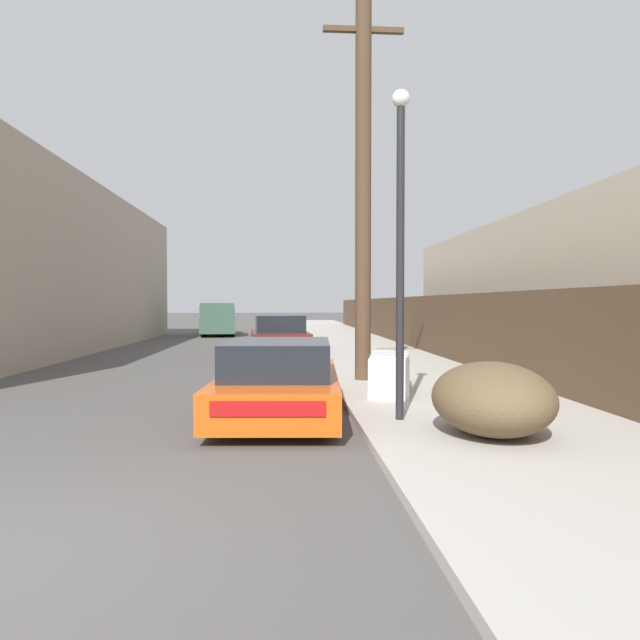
# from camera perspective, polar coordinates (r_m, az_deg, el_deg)

# --- Properties ---
(sidewalk_curb) EXTENTS (4.20, 63.00, 0.12)m
(sidewalk_curb) POSITION_cam_1_polar(r_m,az_deg,el_deg) (27.79, 2.82, -2.00)
(sidewalk_curb) COLOR #ADA89E
(sidewalk_curb) RESTS_ON ground
(discarded_fridge) EXTENTS (1.08, 1.89, 0.77)m
(discarded_fridge) POSITION_cam_1_polar(r_m,az_deg,el_deg) (11.06, 6.97, -5.33)
(discarded_fridge) COLOR silver
(discarded_fridge) RESTS_ON sidewalk_curb
(parked_sports_car_red) EXTENTS (2.15, 4.69, 1.24)m
(parked_sports_car_red) POSITION_cam_1_polar(r_m,az_deg,el_deg) (9.38, -4.09, -6.10)
(parked_sports_car_red) COLOR #E05114
(parked_sports_car_red) RESTS_ON ground
(car_parked_mid) EXTENTS (2.13, 4.36, 1.44)m
(car_parked_mid) POSITION_cam_1_polar(r_m,az_deg,el_deg) (19.73, -4.09, -1.71)
(car_parked_mid) COLOR #5B1E19
(car_parked_mid) RESTS_ON ground
(car_parked_far) EXTENTS (1.86, 4.18, 1.26)m
(car_parked_far) POSITION_cam_1_polar(r_m,az_deg,el_deg) (29.66, -3.33, -0.73)
(car_parked_far) COLOR silver
(car_parked_far) RESTS_ON ground
(pickup_truck) EXTENTS (2.39, 6.03, 1.86)m
(pickup_truck) POSITION_cam_1_polar(r_m,az_deg,el_deg) (33.16, -10.13, 0.06)
(pickup_truck) COLOR #385647
(pickup_truck) RESTS_ON ground
(utility_pole) EXTENTS (1.80, 0.36, 8.64)m
(utility_pole) POSITION_cam_1_polar(r_m,az_deg,el_deg) (13.10, 4.34, 13.49)
(utility_pole) COLOR #4C3826
(utility_pole) RESTS_ON sidewalk_curb
(street_lamp) EXTENTS (0.26, 0.26, 4.83)m
(street_lamp) POSITION_cam_1_polar(r_m,az_deg,el_deg) (8.52, 8.04, 8.92)
(street_lamp) COLOR #232326
(street_lamp) RESTS_ON sidewalk_curb
(brush_pile) EXTENTS (1.53, 1.92, 0.95)m
(brush_pile) POSITION_cam_1_polar(r_m,az_deg,el_deg) (7.79, 16.85, -7.53)
(brush_pile) COLOR brown
(brush_pile) RESTS_ON sidewalk_curb
(wooden_fence) EXTENTS (0.08, 44.99, 1.99)m
(wooden_fence) POSITION_cam_1_polar(r_m,az_deg,el_deg) (25.51, 7.84, 0.03)
(wooden_fence) COLOR brown
(wooden_fence) RESTS_ON sidewalk_curb
(building_left_block) EXTENTS (7.00, 24.88, 6.36)m
(building_left_block) POSITION_cam_1_polar(r_m,az_deg,el_deg) (24.56, -28.89, 4.60)
(building_left_block) COLOR tan
(building_left_block) RESTS_ON ground
(building_right_house) EXTENTS (6.00, 17.47, 4.26)m
(building_right_house) POSITION_cam_1_polar(r_m,az_deg,el_deg) (18.67, 25.97, 2.41)
(building_right_house) COLOR beige
(building_right_house) RESTS_ON ground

